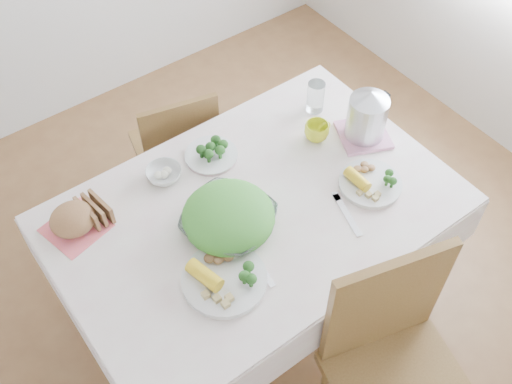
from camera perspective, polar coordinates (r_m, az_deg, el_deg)
floor at (r=2.91m, az=-0.08°, el=-10.76°), size 3.60×3.60×0.00m
dining_table at (r=2.58m, az=-0.09°, el=-6.76°), size 1.40×0.90×0.75m
tablecloth at (r=2.27m, az=-0.10°, el=-1.57°), size 1.50×1.00×0.01m
chair_far at (r=2.95m, az=-7.83°, el=5.00°), size 0.45×0.45×0.83m
salad_bowl at (r=2.18m, az=-2.62°, el=-2.76°), size 0.42×0.42×0.08m
dinner_plate_left at (r=2.08m, az=-3.03°, el=-8.36°), size 0.33×0.33×0.02m
dinner_plate_right at (r=2.37m, az=10.81°, el=0.80°), size 0.32×0.32×0.02m
broccoli_plate at (r=2.43m, az=-4.29°, el=3.48°), size 0.24×0.24×0.02m
napkin at (r=2.31m, az=-16.77°, el=-3.28°), size 0.24×0.24×0.00m
bread_loaf at (r=2.26m, az=-17.08°, el=-2.44°), size 0.22×0.21×0.10m
fruit_bowl at (r=2.37m, az=-8.76°, el=1.72°), size 0.17×0.17×0.04m
yellow_mug at (r=2.49m, az=5.80°, el=5.76°), size 0.12×0.12×0.08m
glass_tumbler at (r=2.61m, az=5.68°, el=8.92°), size 0.09×0.09×0.14m
pink_tray at (r=2.55m, az=10.18°, el=5.38°), size 0.26×0.26×0.02m
electric_kettle at (r=2.47m, az=10.54°, el=7.22°), size 0.21×0.21×0.23m
fork_left at (r=2.11m, az=0.40°, el=-7.08°), size 0.05×0.19×0.00m
fork_right at (r=2.27m, az=8.68°, el=-2.16°), size 0.08×0.21×0.00m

